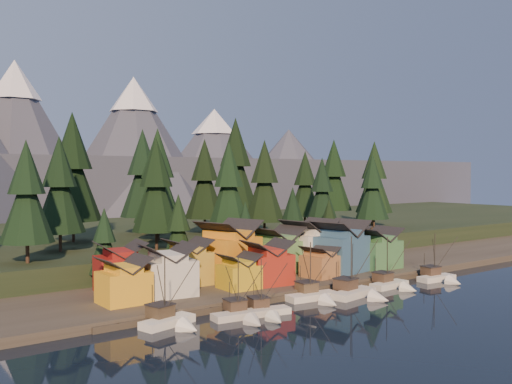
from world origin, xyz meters
TOP-DOWN VIEW (x-y plane):
  - ground at (0.00, 0.00)m, footprint 500.00×500.00m
  - shore_strip at (0.00, 40.00)m, footprint 400.00×50.00m
  - hillside at (0.00, 90.00)m, footprint 420.00×100.00m
  - dock at (0.00, 16.50)m, footprint 80.00×4.00m
  - mountain_ridge at (-4.20, 213.59)m, footprint 560.00×190.00m
  - boat_0 at (-28.92, 11.45)m, footprint 9.58×10.21m
  - boat_1 at (-17.98, 8.41)m, footprint 9.67×10.34m
  - boat_2 at (-13.89, 7.93)m, footprint 9.79×10.33m
  - boat_3 at (0.23, 11.32)m, footprint 10.52×11.25m
  - boat_4 at (8.37, 8.42)m, footprint 10.91×11.55m
  - boat_5 at (20.10, 10.18)m, footprint 9.33×10.07m
  - boat_6 at (33.77, 8.98)m, footprint 9.30×9.97m
  - house_front_0 at (-30.96, 24.29)m, footprint 7.72×7.30m
  - house_front_1 at (-22.16, 25.44)m, footprint 9.77×9.47m
  - house_front_2 at (-8.77, 22.76)m, footprint 6.88×6.94m
  - house_front_3 at (-1.92, 22.93)m, footprint 9.17×8.82m
  - house_front_4 at (11.46, 22.33)m, footprint 7.02×7.46m
  - house_front_5 at (19.21, 24.38)m, footprint 12.10×11.32m
  - house_front_6 at (29.60, 23.00)m, footprint 9.33×8.84m
  - house_back_0 at (-27.79, 33.17)m, footprint 9.42×9.14m
  - house_back_1 at (-14.46, 31.93)m, footprint 8.18×8.27m
  - house_back_2 at (-3.72, 33.72)m, footprint 13.12×12.47m
  - house_back_3 at (7.73, 31.77)m, footprint 10.31×9.33m
  - house_back_4 at (16.67, 31.51)m, footprint 10.92×10.55m
  - house_back_5 at (28.54, 30.89)m, footprint 9.79×9.86m
  - tree_hill_2 at (-40.00, 48.00)m, footprint 10.05×10.05m
  - tree_hill_3 at (-30.00, 60.00)m, footprint 10.78×10.78m
  - tree_hill_4 at (-22.00, 75.00)m, footprint 13.77×13.77m
  - tree_hill_5 at (-12.00, 50.00)m, footprint 10.74×10.74m
  - tree_hill_6 at (-4.00, 65.00)m, footprint 12.14×12.14m
  - tree_hill_7 at (6.00, 48.00)m, footprint 10.56×10.56m
  - tree_hill_8 at (14.00, 72.00)m, footprint 11.41×11.41m
  - tree_hill_9 at (22.00, 55.00)m, footprint 11.07×11.07m
  - tree_hill_10 at (30.00, 80.00)m, footprint 14.57×14.57m
  - tree_hill_11 at (38.00, 50.00)m, footprint 9.14×9.14m
  - tree_hill_12 at (46.00, 66.00)m, footprint 10.18×10.18m
  - tree_hill_13 at (56.00, 48.00)m, footprint 9.65×9.65m
  - tree_hill_14 at (64.00, 72.00)m, footprint 12.07×12.07m
  - tree_hill_15 at (0.00, 82.00)m, footprint 12.58×12.58m
  - tree_hill_17 at (68.00, 58.00)m, footprint 11.61×11.61m
  - tree_shore_0 at (-28.00, 40.00)m, footprint 6.45×6.45m
  - tree_shore_1 at (-12.00, 40.00)m, footprint 7.42×7.42m
  - tree_shore_2 at (5.00, 40.00)m, footprint 6.54×6.54m
  - tree_shore_3 at (19.00, 40.00)m, footprint 7.81×7.81m
  - tree_shore_4 at (31.00, 40.00)m, footprint 6.44×6.44m

SIDE VIEW (x-z plane):
  - ground at x=0.00m, z-range 0.00..0.00m
  - dock at x=0.00m, z-range 0.00..1.00m
  - shore_strip at x=0.00m, z-range 0.00..1.50m
  - boat_2 at x=-13.89m, z-range -3.23..6.97m
  - boat_1 at x=-17.98m, z-range -3.34..7.35m
  - boat_3 at x=0.23m, z-range -3.64..8.03m
  - boat_6 at x=33.77m, z-range -3.43..7.88m
  - boat_5 at x=20.10m, z-range -3.45..7.90m
  - boat_0 at x=-28.92m, z-range -3.54..8.31m
  - boat_4 at x=8.37m, z-range -3.86..8.71m
  - hillside at x=0.00m, z-range 0.00..6.00m
  - house_front_4 at x=11.46m, z-range 1.66..8.10m
  - house_front_2 at x=-8.77m, z-range 1.67..8.17m
  - house_front_0 at x=-30.96m, z-range 1.69..9.36m
  - house_front_3 at x=-1.92m, z-range 1.72..10.19m
  - house_back_1 at x=-14.46m, z-range 1.72..10.52m
  - house_front_1 at x=-22.16m, z-range 1.73..10.76m
  - house_back_5 at x=28.54m, z-range 1.73..10.81m
  - house_back_0 at x=-27.79m, z-range 1.73..10.82m
  - house_front_6 at x=29.60m, z-range 1.73..10.84m
  - house_back_3 at x=7.73m, z-range 1.75..11.60m
  - house_back_4 at x=16.67m, z-range 1.78..12.82m
  - house_front_5 at x=19.21m, z-range 1.78..12.92m
  - house_back_2 at x=-3.72m, z-range 1.79..13.48m
  - tree_shore_4 at x=31.00m, z-range 2.19..17.19m
  - tree_shore_0 at x=-28.00m, z-range 2.19..17.22m
  - tree_shore_2 at x=5.00m, z-range 2.20..17.43m
  - tree_shore_1 at x=-12.00m, z-range 2.30..19.57m
  - tree_shore_3 at x=19.00m, z-range 2.34..20.54m
  - tree_hill_11 at x=38.00m, z-range 6.99..28.28m
  - tree_hill_13 at x=56.00m, z-range 7.05..29.53m
  - tree_hill_2 at x=-40.00m, z-range 7.09..30.51m
  - tree_hill_12 at x=46.00m, z-range 7.10..30.82m
  - tree_hill_7 at x=6.00m, z-range 7.15..31.75m
  - tree_hill_5 at x=-12.00m, z-range 7.17..32.18m
  - tree_hill_3 at x=-30.00m, z-range 7.17..32.28m
  - tree_hill_9 at x=22.00m, z-range 7.20..32.99m
  - tree_hill_8 at x=14.00m, z-range 7.24..33.81m
  - tree_hill_17 at x=68.00m, z-range 7.26..34.31m
  - tree_hill_14 at x=64.00m, z-range 7.31..35.42m
  - tree_hill_6 at x=-4.00m, z-range 7.32..35.61m
  - tree_hill_15 at x=0.00m, z-range 7.37..36.67m
  - tree_hill_4 at x=-22.00m, z-range 7.50..39.59m
  - tree_hill_10 at x=30.00m, z-range 7.59..41.54m
  - mountain_ridge at x=-4.20m, z-range -18.94..71.06m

